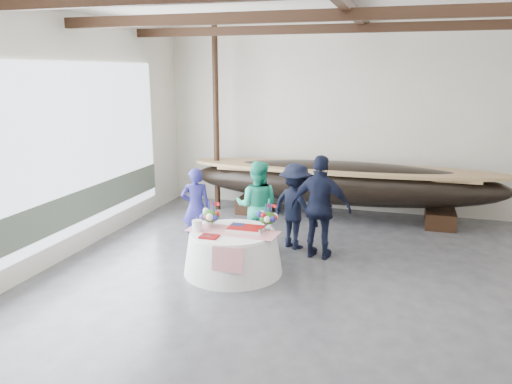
% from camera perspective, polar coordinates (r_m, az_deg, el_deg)
% --- Properties ---
extents(floor, '(10.00, 12.00, 0.01)m').
position_cam_1_polar(floor, '(7.34, 7.42, -14.35)').
color(floor, '#3D3D42').
rests_on(floor, ground).
extents(wall_back, '(10.00, 0.02, 4.50)m').
position_cam_1_polar(wall_back, '(12.50, 12.27, 7.95)').
color(wall_back, silver).
rests_on(wall_back, ground).
extents(wall_left, '(0.02, 12.00, 4.50)m').
position_cam_1_polar(wall_left, '(8.83, -26.12, 4.59)').
color(wall_left, silver).
rests_on(wall_left, ground).
extents(pavilion_structure, '(9.80, 11.76, 4.50)m').
position_cam_1_polar(pavilion_structure, '(7.36, 9.58, 17.94)').
color(pavilion_structure, black).
rests_on(pavilion_structure, ground).
extents(open_bay, '(0.03, 7.00, 3.20)m').
position_cam_1_polar(open_bay, '(9.61, -21.64, 3.09)').
color(open_bay, silver).
rests_on(open_bay, ground).
extents(longboat_display, '(7.38, 1.48, 1.38)m').
position_cam_1_polar(longboat_display, '(11.86, 9.86, 1.07)').
color(longboat_display, black).
rests_on(longboat_display, ground).
extents(banquet_table, '(1.72, 1.72, 0.74)m').
position_cam_1_polar(banquet_table, '(8.75, -2.64, -6.81)').
color(banquet_table, white).
rests_on(banquet_table, ground).
extents(tabletop_items, '(1.63, 0.98, 0.40)m').
position_cam_1_polar(tabletop_items, '(8.72, -2.37, -3.28)').
color(tabletop_items, red).
rests_on(tabletop_items, banquet_table).
extents(guest_woman_blue, '(0.69, 0.59, 1.59)m').
position_cam_1_polar(guest_woman_blue, '(10.00, -6.89, -1.72)').
color(guest_woman_blue, navy).
rests_on(guest_woman_blue, ground).
extents(guest_woman_teal, '(0.92, 0.75, 1.76)m').
position_cam_1_polar(guest_woman_teal, '(9.70, 0.12, -1.57)').
color(guest_woman_teal, '#22B18A').
rests_on(guest_woman_teal, ground).
extents(guest_man_left, '(1.27, 1.10, 1.70)m').
position_cam_1_polar(guest_man_left, '(9.82, 4.50, -1.62)').
color(guest_man_left, black).
rests_on(guest_man_left, ground).
extents(guest_man_right, '(1.19, 0.61, 1.95)m').
position_cam_1_polar(guest_man_right, '(9.30, 7.39, -1.76)').
color(guest_man_right, black).
rests_on(guest_man_right, ground).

